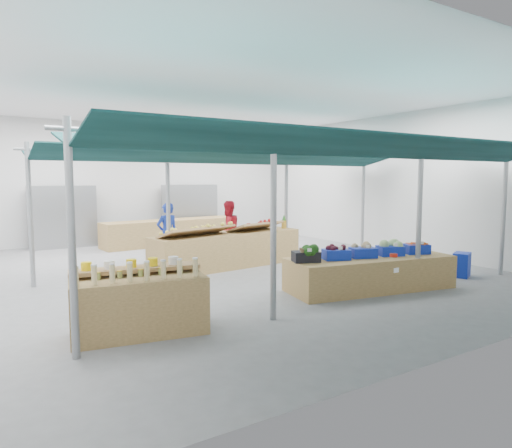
% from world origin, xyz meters
% --- Properties ---
extents(floor, '(13.00, 13.00, 0.00)m').
position_xyz_m(floor, '(0.00, 0.00, 0.00)').
color(floor, slate).
rests_on(floor, ground).
extents(hall, '(13.00, 13.00, 13.00)m').
position_xyz_m(hall, '(0.00, 1.44, 2.65)').
color(hall, silver).
rests_on(hall, ground).
extents(pole_grid, '(10.00, 4.60, 3.00)m').
position_xyz_m(pole_grid, '(0.75, -1.75, 1.81)').
color(pole_grid, gray).
rests_on(pole_grid, floor).
extents(awnings, '(9.50, 7.08, 0.30)m').
position_xyz_m(awnings, '(0.75, -1.75, 2.78)').
color(awnings, black).
rests_on(awnings, pole_grid).
extents(back_shelving_left, '(2.00, 0.50, 2.00)m').
position_xyz_m(back_shelving_left, '(-2.50, 6.00, 1.00)').
color(back_shelving_left, '#B23F33').
rests_on(back_shelving_left, floor).
extents(back_shelving_right, '(2.00, 0.50, 2.00)m').
position_xyz_m(back_shelving_right, '(2.00, 6.00, 1.00)').
color(back_shelving_right, '#B23F33').
rests_on(back_shelving_right, floor).
extents(bottle_shelf, '(2.01, 1.41, 1.12)m').
position_xyz_m(bottle_shelf, '(-3.03, -3.50, 0.46)').
color(bottle_shelf, brown).
rests_on(bottle_shelf, floor).
extents(veg_counter, '(3.59, 1.76, 0.67)m').
position_xyz_m(veg_counter, '(1.81, -3.39, 0.33)').
color(veg_counter, brown).
rests_on(veg_counter, floor).
extents(fruit_counter, '(4.17, 1.46, 0.88)m').
position_xyz_m(fruit_counter, '(0.49, 0.24, 0.44)').
color(fruit_counter, brown).
rests_on(fruit_counter, floor).
extents(far_counter, '(4.80, 1.37, 0.85)m').
position_xyz_m(far_counter, '(0.78, 4.83, 0.43)').
color(far_counter, brown).
rests_on(far_counter, floor).
extents(crate_stack, '(0.56, 0.49, 0.56)m').
position_xyz_m(crate_stack, '(4.47, -3.67, 0.28)').
color(crate_stack, '#0F28AB').
rests_on(crate_stack, floor).
extents(vendor_left, '(0.64, 0.46, 1.63)m').
position_xyz_m(vendor_left, '(-0.71, 1.34, 0.82)').
color(vendor_left, '#1831A2').
rests_on(vendor_left, floor).
extents(vendor_right, '(0.86, 0.71, 1.63)m').
position_xyz_m(vendor_right, '(1.09, 1.34, 0.82)').
color(vendor_right, red).
rests_on(vendor_right, floor).
extents(crate_broccoli, '(0.59, 0.51, 0.35)m').
position_xyz_m(crate_broccoli, '(0.36, -3.12, 0.83)').
color(crate_broccoli, black).
rests_on(crate_broccoli, veg_counter).
extents(crate_beets, '(0.59, 0.51, 0.29)m').
position_xyz_m(crate_beets, '(1.01, -3.24, 0.80)').
color(crate_beets, '#0F28AB').
rests_on(crate_beets, veg_counter).
extents(crate_celeriac, '(0.59, 0.51, 0.31)m').
position_xyz_m(crate_celeriac, '(1.62, -3.36, 0.81)').
color(crate_celeriac, '#0F28AB').
rests_on(crate_celeriac, veg_counter).
extents(crate_cabbage, '(0.59, 0.51, 0.35)m').
position_xyz_m(crate_cabbage, '(2.28, -3.48, 0.83)').
color(crate_cabbage, '#0F28AB').
rests_on(crate_cabbage, veg_counter).
extents(crate_carrots, '(0.59, 0.51, 0.29)m').
position_xyz_m(crate_carrots, '(2.94, -3.60, 0.78)').
color(crate_carrots, '#0F28AB').
rests_on(crate_carrots, veg_counter).
extents(sparrow, '(0.12, 0.09, 0.11)m').
position_xyz_m(sparrow, '(0.18, -3.21, 0.92)').
color(sparrow, brown).
rests_on(sparrow, crate_broccoli).
extents(pole_ribbon, '(0.12, 0.12, 0.28)m').
position_xyz_m(pole_ribbon, '(0.35, -5.25, 1.08)').
color(pole_ribbon, '#AA190B').
rests_on(pole_ribbon, pole_grid).
extents(apple_heap_yellow, '(2.01, 1.13, 0.27)m').
position_xyz_m(apple_heap_yellow, '(-0.46, 0.03, 1.04)').
color(apple_heap_yellow, '#997247').
rests_on(apple_heap_yellow, fruit_counter).
extents(apple_heap_red, '(1.62, 1.04, 0.27)m').
position_xyz_m(apple_heap_red, '(1.32, 0.24, 1.04)').
color(apple_heap_red, '#997247').
rests_on(apple_heap_red, fruit_counter).
extents(pineapple, '(0.14, 0.14, 0.39)m').
position_xyz_m(pineapple, '(2.34, 0.37, 1.06)').
color(pineapple, '#8C6019').
rests_on(pineapple, fruit_counter).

